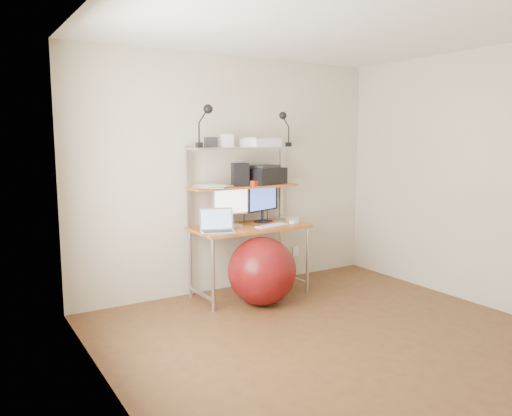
{
  "coord_description": "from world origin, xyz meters",
  "views": [
    {
      "loc": [
        -2.61,
        -2.93,
        1.65
      ],
      "look_at": [
        -0.1,
        1.15,
        0.97
      ],
      "focal_mm": 35.0,
      "sensor_mm": 36.0,
      "label": 1
    }
  ],
  "objects_px": {
    "monitor_silver": "(231,203)",
    "laptop": "(217,227)",
    "monitor_black": "(263,200)",
    "exercise_ball": "(262,271)",
    "printer": "(265,175)"
  },
  "relations": [
    {
      "from": "monitor_black",
      "to": "printer",
      "type": "height_order",
      "value": "printer"
    },
    {
      "from": "printer",
      "to": "exercise_ball",
      "type": "relative_size",
      "value": 0.73
    },
    {
      "from": "monitor_black",
      "to": "printer",
      "type": "bearing_deg",
      "value": -10.21
    },
    {
      "from": "laptop",
      "to": "monitor_black",
      "type": "bearing_deg",
      "value": 40.78
    },
    {
      "from": "monitor_silver",
      "to": "printer",
      "type": "bearing_deg",
      "value": 10.5
    },
    {
      "from": "laptop",
      "to": "exercise_ball",
      "type": "xyz_separation_m",
      "value": [
        0.39,
        -0.2,
        -0.45
      ]
    },
    {
      "from": "exercise_ball",
      "to": "monitor_silver",
      "type": "bearing_deg",
      "value": 103.5
    },
    {
      "from": "printer",
      "to": "exercise_ball",
      "type": "distance_m",
      "value": 1.07
    },
    {
      "from": "monitor_black",
      "to": "laptop",
      "type": "bearing_deg",
      "value": -176.15
    },
    {
      "from": "laptop",
      "to": "exercise_ball",
      "type": "distance_m",
      "value": 0.63
    },
    {
      "from": "laptop",
      "to": "exercise_ball",
      "type": "bearing_deg",
      "value": -7.18
    },
    {
      "from": "monitor_silver",
      "to": "exercise_ball",
      "type": "xyz_separation_m",
      "value": [
        0.11,
        -0.44,
        -0.64
      ]
    },
    {
      "from": "monitor_silver",
      "to": "laptop",
      "type": "xyz_separation_m",
      "value": [
        -0.29,
        -0.24,
        -0.19
      ]
    },
    {
      "from": "monitor_black",
      "to": "laptop",
      "type": "relative_size",
      "value": 1.2
    },
    {
      "from": "laptop",
      "to": "printer",
      "type": "distance_m",
      "value": 0.9
    }
  ]
}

